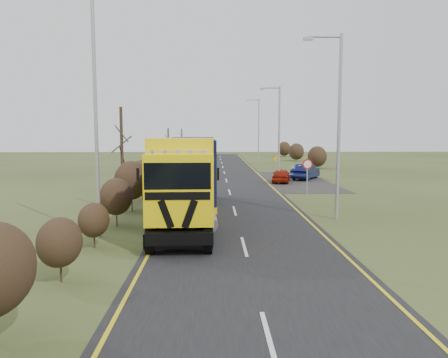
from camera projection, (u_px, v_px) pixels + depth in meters
name	position (u px, v px, depth m)	size (l,w,h in m)	color
ground	(238.00, 226.00, 21.63)	(160.00, 160.00, 0.00)	#36411C
road	(231.00, 196.00, 31.57)	(8.00, 120.00, 0.02)	black
layby	(294.00, 180.00, 41.67)	(6.00, 18.00, 0.02)	#292724
lane_markings	(231.00, 196.00, 31.26)	(7.52, 116.00, 0.01)	gold
hedgerow	(142.00, 177.00, 29.16)	(2.24, 102.04, 6.05)	#2E2114
lorry	(189.00, 172.00, 23.52)	(3.06, 15.80, 4.39)	black
car_red_hatchback	(281.00, 176.00, 39.95)	(1.53, 3.80, 1.29)	#941807
car_blue_sedan	(306.00, 172.00, 42.64)	(1.57, 4.52, 1.49)	#0A0F38
streetlight_near	(337.00, 119.00, 22.66)	(2.04, 0.19, 9.62)	#A2A5A7
streetlight_mid	(278.00, 131.00, 38.62)	(1.84, 0.18, 8.62)	#A2A5A7
streetlight_far	(258.00, 127.00, 66.01)	(2.03, 0.19, 9.59)	#A2A5A7
left_pole	(96.00, 112.00, 18.70)	(0.16, 0.16, 10.94)	#A2A5A7
speed_sign	(307.00, 170.00, 31.70)	(0.73, 0.10, 2.66)	#A2A5A7
warning_board	(277.00, 162.00, 48.52)	(0.79, 0.11, 2.08)	#A2A5A7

